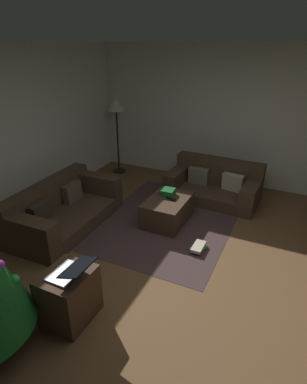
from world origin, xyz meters
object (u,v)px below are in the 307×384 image
couch_left (61,209)px  corner_lamp (116,110)px  ottoman (167,210)px  gift_box (168,192)px  side_table (69,296)px  laptop (70,271)px  couch_right (215,184)px  book_stack (198,247)px  tv_remote (171,199)px

couch_left → corner_lamp: corner_lamp is taller
ottoman → couch_left: bearing=118.5°
couch_left → gift_box: size_ratio=9.08×
ottoman → side_table: 2.23m
ottoman → laptop: 2.26m
couch_right → book_stack: bearing=101.3°
laptop → corner_lamp: bearing=24.9°
couch_left → ottoman: (0.79, -1.45, -0.06)m
tv_remote → corner_lamp: 2.56m
ottoman → couch_right: bearing=-20.7°
couch_right → side_table: bearing=83.1°
laptop → corner_lamp: corner_lamp is taller
side_table → couch_right: bearing=-9.4°
couch_right → gift_box: 1.14m
ottoman → corner_lamp: 2.61m
corner_lamp → laptop: bearing=-155.1°
gift_box → corner_lamp: corner_lamp is taller
ottoman → laptop: bearing=178.3°
ottoman → tv_remote: bearing=-78.4°
ottoman → side_table: (-2.22, 0.13, 0.08)m
tv_remote → book_stack: 0.92m
couch_right → side_table: (-3.36, 0.56, 0.02)m
ottoman → corner_lamp: bearing=49.9°
couch_left → corner_lamp: size_ratio=1.21×
gift_box → tv_remote: gift_box is taller
ottoman → tv_remote: (0.01, -0.05, 0.21)m
side_table → laptop: (-0.00, -0.06, 0.34)m
couch_right → tv_remote: (-1.13, 0.38, 0.14)m
side_table → corner_lamp: bearing=24.2°
corner_lamp → tv_remote: bearing=-129.1°
couch_left → gift_box: 1.68m
laptop → couch_right: bearing=-8.4°
couch_right → book_stack: size_ratio=5.68×
couch_left → corner_lamp: 2.56m
couch_right → tv_remote: 1.21m
couch_right → corner_lamp: 2.50m
ottoman → book_stack: size_ratio=2.98×
tv_remote → book_stack: tv_remote is taller
couch_left → couch_right: 2.69m
couch_left → book_stack: 2.16m
side_table → corner_lamp: corner_lamp is taller
ottoman → book_stack: 0.89m
couch_left → gift_box: bearing=121.3°
couch_right → laptop: (-3.37, 0.50, 0.35)m
gift_box → corner_lamp: (1.39, 1.76, 0.89)m
couch_left → tv_remote: couch_left is taller
tv_remote → gift_box: bearing=61.7°
laptop → book_stack: (1.69, -0.76, -0.57)m
tv_remote → corner_lamp: bearing=72.9°
couch_left → book_stack: (0.25, -2.14, -0.22)m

